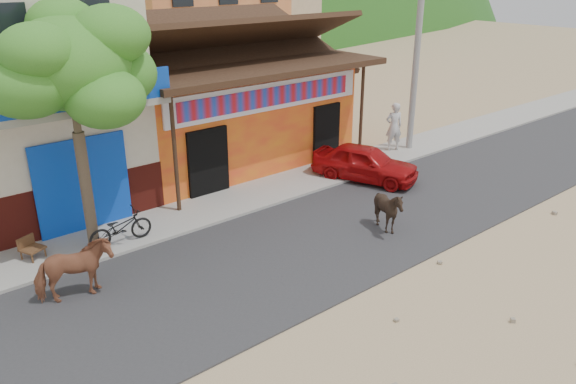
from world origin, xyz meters
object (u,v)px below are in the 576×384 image
at_px(cow_tan, 74,271).
at_px(cafe_chair_left, 31,239).
at_px(red_car, 365,163).
at_px(pedestrian, 394,126).
at_px(cow_dark, 388,210).
at_px(tree, 78,132).
at_px(utility_pole, 418,43).
at_px(scooter, 120,228).

bearing_deg(cow_tan, cafe_chair_left, 15.07).
bearing_deg(cafe_chair_left, cow_tan, -108.63).
relative_size(red_car, pedestrian, 1.91).
height_order(cow_tan, cow_dark, cow_tan).
height_order(cow_tan, pedestrian, pedestrian).
relative_size(tree, cow_tan, 3.71).
bearing_deg(cow_tan, pedestrian, -69.54).
xyz_separation_m(tree, cow_dark, (6.54, -4.11, -2.46)).
relative_size(tree, cafe_chair_left, 5.91).
relative_size(tree, utility_pole, 0.75).
bearing_deg(utility_pole, pedestrian, 162.73).
bearing_deg(cow_tan, scooter, -36.64).
distance_m(red_car, pedestrian, 3.44).
xyz_separation_m(utility_pole, cow_tan, (-13.99, -2.23, -3.40)).
xyz_separation_m(cow_tan, scooter, (1.79, 1.69, -0.17)).
bearing_deg(cow_tan, utility_pole, -70.99).
xyz_separation_m(cow_tan, red_car, (10.16, 1.03, -0.08)).
relative_size(utility_pole, cow_tan, 4.95).
height_order(red_car, pedestrian, pedestrian).
bearing_deg(tree, pedestrian, 2.03).
distance_m(cow_tan, cafe_chair_left, 2.34).
height_order(utility_pole, red_car, utility_pole).
xyz_separation_m(utility_pole, red_car, (-3.83, -1.20, -3.48)).
distance_m(red_car, scooter, 8.39).
bearing_deg(tree, scooter, -29.42).
distance_m(cow_tan, red_car, 10.21).
distance_m(utility_pole, cow_dark, 8.35).
bearing_deg(red_car, pedestrian, 3.01).
bearing_deg(cow_tan, red_car, -74.25).
bearing_deg(cafe_chair_left, cow_dark, -52.81).
bearing_deg(cafe_chair_left, scooter, -41.41).
distance_m(utility_pole, cow_tan, 14.57).
height_order(utility_pole, cow_tan, utility_pole).
height_order(tree, cow_tan, tree).
distance_m(tree, pedestrian, 12.25).
bearing_deg(cafe_chair_left, utility_pole, -24.15).
relative_size(red_car, cafe_chair_left, 3.49).
bearing_deg(cow_dark, cafe_chair_left, -146.22).
bearing_deg(cow_dark, red_car, 114.93).
bearing_deg(red_car, scooter, 153.79).
height_order(cow_dark, pedestrian, pedestrian).
xyz_separation_m(utility_pole, pedestrian, (-0.73, 0.23, -3.07)).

